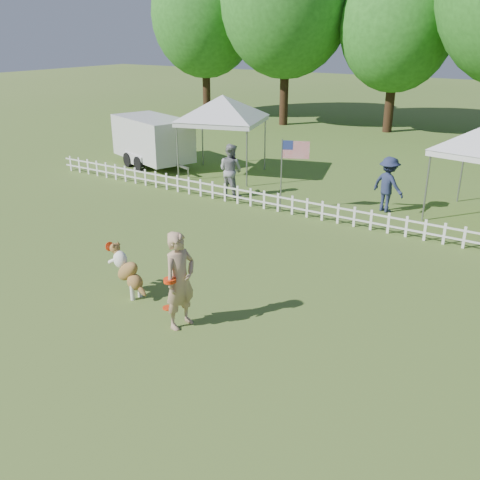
{
  "coord_description": "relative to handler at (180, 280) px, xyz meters",
  "views": [
    {
      "loc": [
        6.38,
        -6.92,
        5.3
      ],
      "look_at": [
        0.59,
        2.0,
        1.1
      ],
      "focal_mm": 40.0,
      "sensor_mm": 36.0,
      "label": 1
    }
  ],
  "objects": [
    {
      "name": "ground",
      "position": [
        -0.57,
        0.01,
        -0.95
      ],
      "size": [
        120.0,
        120.0,
        0.0
      ],
      "primitive_type": "plane",
      "color": "#3D611E",
      "rests_on": "ground"
    },
    {
      "name": "picket_fence",
      "position": [
        -0.57,
        7.01,
        -0.65
      ],
      "size": [
        22.0,
        0.08,
        0.6
      ],
      "primitive_type": null,
      "color": "white",
      "rests_on": "ground"
    },
    {
      "name": "handler",
      "position": [
        0.0,
        0.0,
        0.0
      ],
      "size": [
        0.54,
        0.75,
        1.91
      ],
      "primitive_type": "imported",
      "rotation": [
        0.0,
        0.0,
        1.44
      ],
      "color": "tan",
      "rests_on": "ground"
    },
    {
      "name": "dog",
      "position": [
        -1.73,
        0.38,
        -0.41
      ],
      "size": [
        1.1,
        0.51,
        1.09
      ],
      "primitive_type": null,
      "rotation": [
        0.0,
        0.0,
        -0.16
      ],
      "color": "brown",
      "rests_on": "ground"
    },
    {
      "name": "frisbee_on_turf",
      "position": [
        -0.66,
        0.37,
        -0.94
      ],
      "size": [
        0.29,
        0.29,
        0.02
      ],
      "primitive_type": "cylinder",
      "rotation": [
        0.0,
        0.0,
        -0.29
      ],
      "color": "#F2350E",
      "rests_on": "ground"
    },
    {
      "name": "canopy_tent_left",
      "position": [
        -5.82,
        9.81,
        0.54
      ],
      "size": [
        3.58,
        3.58,
        2.98
      ],
      "primitive_type": null,
      "rotation": [
        0.0,
        0.0,
        0.29
      ],
      "color": "silver",
      "rests_on": "ground"
    },
    {
      "name": "cargo_trailer",
      "position": [
        -9.14,
        9.53,
        0.06
      ],
      "size": [
        5.0,
        3.4,
        2.02
      ],
      "primitive_type": null,
      "rotation": [
        0.0,
        0.0,
        -0.33
      ],
      "color": "silver",
      "rests_on": "ground"
    },
    {
      "name": "flag_pole",
      "position": [
        -1.76,
        7.06,
        0.18
      ],
      "size": [
        0.84,
        0.43,
        2.28
      ],
      "primitive_type": null,
      "rotation": [
        0.0,
        0.0,
        0.41
      ],
      "color": "gray",
      "rests_on": "ground"
    },
    {
      "name": "spectator_a",
      "position": [
        -3.99,
        7.62,
        -0.06
      ],
      "size": [
        0.93,
        0.75,
        1.79
      ],
      "primitive_type": "imported",
      "rotation": [
        0.0,
        0.0,
        3.05
      ],
      "color": "gray",
      "rests_on": "ground"
    },
    {
      "name": "spectator_b",
      "position": [
        0.98,
        8.91,
        -0.1
      ],
      "size": [
        1.27,
        1.01,
        1.72
      ],
      "primitive_type": "imported",
      "rotation": [
        0.0,
        0.0,
        2.75
      ],
      "color": "#212948",
      "rests_on": "ground"
    },
    {
      "name": "tree_far_left",
      "position": [
        -15.57,
        22.01,
        4.55
      ],
      "size": [
        6.6,
        6.6,
        11.0
      ],
      "primitive_type": null,
      "color": "#24601B",
      "rests_on": "ground"
    },
    {
      "name": "tree_left",
      "position": [
        -9.57,
        21.51,
        5.05
      ],
      "size": [
        7.4,
        7.4,
        12.0
      ],
      "primitive_type": null,
      "color": "#24601B",
      "rests_on": "ground"
    },
    {
      "name": "tree_center_left",
      "position": [
        -3.57,
        22.51,
        3.95
      ],
      "size": [
        6.0,
        6.0,
        9.8
      ],
      "primitive_type": null,
      "color": "#24601B",
      "rests_on": "ground"
    }
  ]
}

